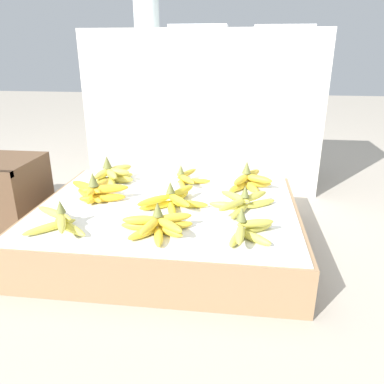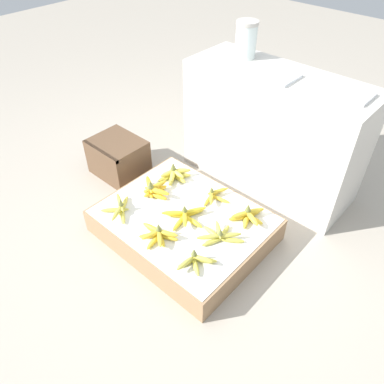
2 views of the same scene
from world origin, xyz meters
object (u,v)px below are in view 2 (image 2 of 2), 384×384
at_px(wooden_crate, 118,157).
at_px(banana_bunch_front_midleft, 157,235).
at_px(foam_tray_white, 344,92).
at_px(banana_bunch_back_left, 175,175).
at_px(glass_jar, 246,39).
at_px(banana_bunch_middle_left, 154,189).
at_px(banana_bunch_back_midleft, 214,195).
at_px(banana_bunch_front_midright, 195,261).
at_px(banana_bunch_back_midright, 248,216).
at_px(banana_bunch_front_left, 120,208).
at_px(banana_bunch_middle_midright, 220,235).
at_px(banana_bunch_middle_midleft, 185,216).

xyz_separation_m(wooden_crate, banana_bunch_front_midleft, (0.77, -0.36, 0.05)).
bearing_deg(foam_tray_white, banana_bunch_back_left, -140.62).
bearing_deg(glass_jar, banana_bunch_middle_left, -91.19).
bearing_deg(wooden_crate, banana_bunch_middle_left, -13.74).
distance_m(banana_bunch_back_left, foam_tray_white, 1.08).
bearing_deg(foam_tray_white, banana_bunch_back_midleft, -125.91).
height_order(banana_bunch_front_midright, banana_bunch_back_midright, banana_bunch_back_midright).
height_order(wooden_crate, banana_bunch_back_left, banana_bunch_back_left).
distance_m(wooden_crate, banana_bunch_back_left, 0.49).
relative_size(banana_bunch_front_midright, banana_bunch_back_midleft, 0.93).
xyz_separation_m(banana_bunch_back_left, glass_jar, (0.02, 0.63, 0.68)).
distance_m(banana_bunch_front_left, glass_jar, 1.26).
height_order(banana_bunch_front_midright, banana_bunch_back_left, banana_bunch_back_left).
height_order(banana_bunch_front_midleft, banana_bunch_middle_midright, banana_bunch_front_midleft).
distance_m(banana_bunch_back_midleft, foam_tray_white, 0.90).
height_order(banana_bunch_front_midright, banana_bunch_middle_midright, banana_bunch_front_midright).
bearing_deg(banana_bunch_middle_midleft, banana_bunch_middle_left, 173.45).
bearing_deg(glass_jar, banana_bunch_back_midright, -48.82).
height_order(wooden_crate, foam_tray_white, foam_tray_white).
distance_m(banana_bunch_front_left, banana_bunch_middle_left, 0.24).
height_order(banana_bunch_front_left, banana_bunch_back_left, banana_bunch_back_left).
distance_m(banana_bunch_back_left, banana_bunch_back_midleft, 0.31).
height_order(banana_bunch_front_midleft, banana_bunch_back_left, banana_bunch_back_left).
relative_size(banana_bunch_middle_midleft, foam_tray_white, 0.92).
height_order(banana_bunch_front_left, banana_bunch_front_midleft, banana_bunch_front_midleft).
bearing_deg(banana_bunch_back_midright, banana_bunch_middle_midright, -97.43).
relative_size(banana_bunch_front_left, banana_bunch_back_midleft, 1.02).
relative_size(banana_bunch_back_midleft, foam_tray_white, 0.78).
relative_size(banana_bunch_front_midright, banana_bunch_back_midright, 0.99).
height_order(banana_bunch_middle_left, foam_tray_white, foam_tray_white).
bearing_deg(banana_bunch_back_midleft, banana_bunch_middle_left, -144.46).
xyz_separation_m(banana_bunch_middle_left, banana_bunch_back_midright, (0.56, 0.20, -0.00)).
relative_size(banana_bunch_back_midright, glass_jar, 0.93).
bearing_deg(glass_jar, banana_bunch_middle_midright, -58.55).
bearing_deg(banana_bunch_back_midright, banana_bunch_back_left, -178.65).
bearing_deg(banana_bunch_front_midleft, glass_jar, 103.91).
relative_size(wooden_crate, banana_bunch_back_midright, 1.76).
height_order(banana_bunch_back_left, foam_tray_white, foam_tray_white).
height_order(banana_bunch_middle_midright, banana_bunch_back_left, banana_bunch_back_left).
xyz_separation_m(banana_bunch_front_left, banana_bunch_middle_midleft, (0.32, 0.20, 0.00)).
height_order(banana_bunch_front_midleft, banana_bunch_middle_midleft, banana_bunch_front_midleft).
distance_m(banana_bunch_front_midleft, banana_bunch_back_midleft, 0.45).
bearing_deg(banana_bunch_front_midleft, banana_bunch_back_midleft, 87.28).
xyz_separation_m(banana_bunch_front_midleft, foam_tray_white, (0.42, 1.00, 0.59)).
distance_m(banana_bunch_front_midleft, banana_bunch_middle_midright, 0.33).
relative_size(banana_bunch_front_midleft, foam_tray_white, 0.81).
relative_size(wooden_crate, banana_bunch_front_midleft, 1.59).
bearing_deg(banana_bunch_middle_midright, banana_bunch_middle_left, 177.99).
height_order(banana_bunch_middle_midleft, glass_jar, glass_jar).
xyz_separation_m(banana_bunch_middle_left, banana_bunch_back_left, (-0.00, 0.19, -0.00)).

